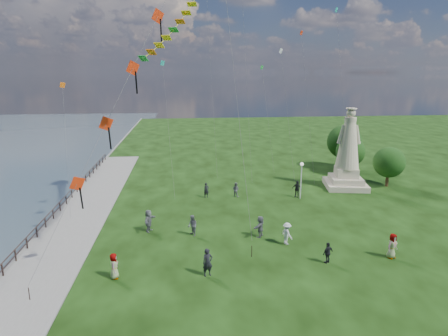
{
  "coord_description": "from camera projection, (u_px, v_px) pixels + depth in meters",
  "views": [
    {
      "loc": [
        -4.2,
        -21.56,
        13.09
      ],
      "look_at": [
        -1.0,
        8.0,
        5.5
      ],
      "focal_mm": 30.0,
      "sensor_mm": 36.0,
      "label": 1
    }
  ],
  "objects": [
    {
      "name": "person_9",
      "position": [
        297.0,
        189.0,
        40.42
      ],
      "size": [
        1.18,
        1.03,
        1.8
      ],
      "primitive_type": "imported",
      "rotation": [
        0.0,
        0.0,
        -0.59
      ],
      "color": "black",
      "rests_on": "ground"
    },
    {
      "name": "person_0",
      "position": [
        208.0,
        262.0,
        24.64
      ],
      "size": [
        0.8,
        0.64,
        1.91
      ],
      "primitive_type": "imported",
      "rotation": [
        0.0,
        0.0,
        0.3
      ],
      "color": "black",
      "rests_on": "ground"
    },
    {
      "name": "lamppost",
      "position": [
        301.0,
        173.0,
        39.39
      ],
      "size": [
        0.37,
        0.37,
        3.98
      ],
      "color": "silver",
      "rests_on": "ground"
    },
    {
      "name": "person_5",
      "position": [
        149.0,
        221.0,
        31.59
      ],
      "size": [
        1.32,
        1.94,
        1.92
      ],
      "primitive_type": "imported",
      "rotation": [
        0.0,
        0.0,
        1.23
      ],
      "color": "#595960",
      "rests_on": "ground"
    },
    {
      "name": "red_kite_train",
      "position": [
        131.0,
        76.0,
        24.88
      ],
      "size": [
        9.88,
        9.35,
        20.88
      ],
      "color": "black",
      "rests_on": "ground"
    },
    {
      "name": "person_1",
      "position": [
        192.0,
        226.0,
        30.75
      ],
      "size": [
        0.85,
        1.01,
        1.78
      ],
      "primitive_type": "imported",
      "rotation": [
        0.0,
        0.0,
        -1.13
      ],
      "color": "#595960",
      "rests_on": "ground"
    },
    {
      "name": "person_6",
      "position": [
        206.0,
        190.0,
        40.24
      ],
      "size": [
        0.69,
        0.56,
        1.64
      ],
      "primitive_type": "imported",
      "rotation": [
        0.0,
        0.0,
        0.32
      ],
      "color": "black",
      "rests_on": "ground"
    },
    {
      "name": "waterfront",
      "position": [
        55.0,
        233.0,
        31.54
      ],
      "size": [
        200.0,
        200.0,
        1.51
      ],
      "color": "#2E3946",
      "rests_on": "ground"
    },
    {
      "name": "person_2",
      "position": [
        287.0,
        233.0,
        29.26
      ],
      "size": [
        1.0,
        1.28,
        1.77
      ],
      "primitive_type": "imported",
      "rotation": [
        0.0,
        0.0,
        1.99
      ],
      "color": "silver",
      "rests_on": "ground"
    },
    {
      "name": "person_7",
      "position": [
        236.0,
        190.0,
        40.54
      ],
      "size": [
        0.9,
        0.84,
        1.59
      ],
      "primitive_type": "imported",
      "rotation": [
        0.0,
        0.0,
        2.52
      ],
      "color": "#595960",
      "rests_on": "ground"
    },
    {
      "name": "person_11",
      "position": [
        260.0,
        226.0,
        30.56
      ],
      "size": [
        1.55,
        1.76,
        1.79
      ],
      "primitive_type": "imported",
      "rotation": [
        0.0,
        0.0,
        4.09
      ],
      "color": "#595960",
      "rests_on": "ground"
    },
    {
      "name": "statue",
      "position": [
        347.0,
        158.0,
        43.2
      ],
      "size": [
        5.3,
        5.3,
        9.26
      ],
      "rotation": [
        0.0,
        0.0,
        -0.18
      ],
      "color": "#C3AB93",
      "rests_on": "ground"
    },
    {
      "name": "tree_row",
      "position": [
        355.0,
        149.0,
        49.23
      ],
      "size": [
        5.84,
        13.01,
        6.17
      ],
      "color": "#382314",
      "rests_on": "ground"
    },
    {
      "name": "person_10",
      "position": [
        114.0,
        266.0,
        24.36
      ],
      "size": [
        0.54,
        0.86,
        1.74
      ],
      "primitive_type": "imported",
      "rotation": [
        0.0,
        0.0,
        1.59
      ],
      "color": "#595960",
      "rests_on": "ground"
    },
    {
      "name": "small_kites",
      "position": [
        241.0,
        60.0,
        43.73
      ],
      "size": [
        30.64,
        19.06,
        26.4
      ],
      "color": "teal",
      "rests_on": "ground"
    },
    {
      "name": "person_4",
      "position": [
        392.0,
        246.0,
        27.05
      ],
      "size": [
        1.06,
        0.89,
        1.87
      ],
      "primitive_type": "imported",
      "rotation": [
        0.0,
        0.0,
        0.43
      ],
      "color": "#595960",
      "rests_on": "ground"
    },
    {
      "name": "person_3",
      "position": [
        328.0,
        253.0,
        26.34
      ],
      "size": [
        1.03,
        0.83,
        1.56
      ],
      "primitive_type": "imported",
      "rotation": [
        0.0,
        0.0,
        3.61
      ],
      "color": "black",
      "rests_on": "ground"
    }
  ]
}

